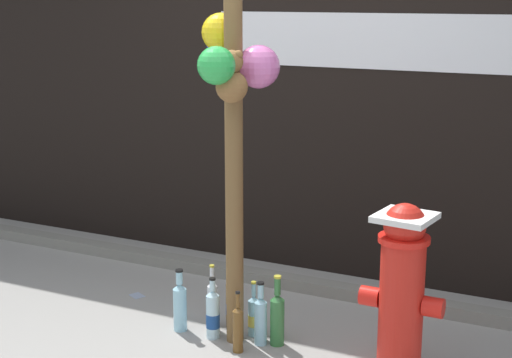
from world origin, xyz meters
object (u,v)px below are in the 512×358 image
at_px(fire_hydrant, 402,286).
at_px(bottle_6, 238,328).
at_px(bottle_3, 261,319).
at_px(bottle_1, 180,305).
at_px(bottle_5, 254,316).
at_px(bottle_0, 213,305).
at_px(bottle_7, 277,317).
at_px(bottle_2, 213,315).
at_px(memorial_post, 232,27).
at_px(bottle_4, 231,304).

height_order(fire_hydrant, bottle_6, fire_hydrant).
height_order(fire_hydrant, bottle_3, fire_hydrant).
distance_m(bottle_1, bottle_5, 0.43).
xyz_separation_m(bottle_0, bottle_7, (0.42, -0.01, 0.01)).
bearing_deg(bottle_2, bottle_3, 9.38).
height_order(fire_hydrant, bottle_5, fire_hydrant).
distance_m(memorial_post, fire_hydrant, 1.56).
distance_m(bottle_1, bottle_4, 0.30).
bearing_deg(bottle_4, fire_hydrant, -6.31).
xyz_separation_m(bottle_2, bottle_3, (0.27, 0.05, 0.01)).
distance_m(fire_hydrant, bottle_2, 1.10).
relative_size(fire_hydrant, bottle_2, 2.50).
xyz_separation_m(bottle_4, bottle_6, (0.18, -0.27, -0.00)).
bearing_deg(bottle_3, bottle_4, 152.32).
height_order(bottle_5, bottle_6, bottle_6).
bearing_deg(bottle_0, bottle_5, 7.82).
xyz_separation_m(bottle_0, bottle_3, (0.33, -0.05, 0.00)).
distance_m(bottle_0, bottle_5, 0.25).
relative_size(fire_hydrant, bottle_4, 2.42).
relative_size(bottle_1, bottle_7, 0.92).
distance_m(bottle_2, bottle_6, 0.23).
bearing_deg(bottle_3, fire_hydrant, 1.40).
bearing_deg(fire_hydrant, bottle_3, -178.60).
xyz_separation_m(memorial_post, bottle_5, (0.07, 0.09, -1.60)).
bearing_deg(bottle_2, bottle_6, -24.21).
bearing_deg(bottle_0, fire_hydrant, -1.63).
relative_size(bottle_1, bottle_3, 1.01).
relative_size(bottle_0, bottle_5, 1.21).
bearing_deg(bottle_4, memorial_post, -56.07).
height_order(bottle_1, bottle_5, bottle_1).
xyz_separation_m(bottle_0, bottle_4, (0.08, 0.08, -0.01)).
distance_m(bottle_0, bottle_3, 0.33).
xyz_separation_m(memorial_post, fire_hydrant, (0.93, 0.03, -1.25)).
height_order(fire_hydrant, bottle_1, fire_hydrant).
bearing_deg(bottle_1, bottle_3, 4.40).
bearing_deg(bottle_4, bottle_5, -16.01).
relative_size(fire_hydrant, bottle_0, 2.28).
relative_size(bottle_3, bottle_4, 0.98).
relative_size(memorial_post, bottle_5, 9.14).
xyz_separation_m(bottle_6, bottle_7, (0.15, 0.17, 0.02)).
bearing_deg(bottle_3, memorial_post, -177.15).
height_order(bottle_1, bottle_6, bottle_1).
bearing_deg(memorial_post, bottle_7, 10.15).
distance_m(bottle_0, bottle_4, 0.11).
bearing_deg(bottle_4, bottle_3, -27.68).
bearing_deg(memorial_post, bottle_1, -174.88).
bearing_deg(bottle_6, bottle_5, 94.08).
relative_size(bottle_2, bottle_5, 1.11).
xyz_separation_m(memorial_post, bottle_6, (0.09, -0.13, -1.58)).
bearing_deg(bottle_7, bottle_5, 163.90).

